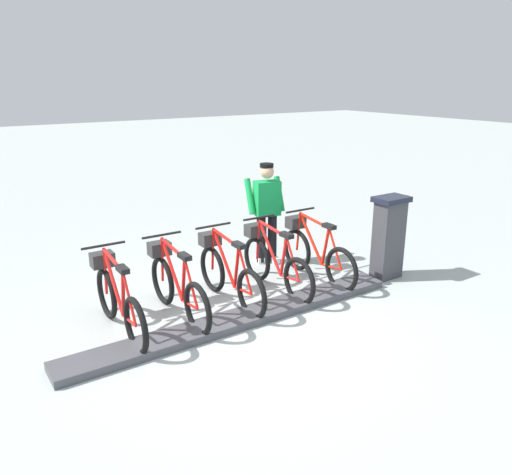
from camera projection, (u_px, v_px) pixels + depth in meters
ground_plane at (241, 322)px, 6.45m from camera, size 60.00×60.00×0.00m
dock_rail_base at (241, 319)px, 6.43m from camera, size 0.44×4.65×0.10m
payment_kiosk at (388, 236)px, 7.70m from camera, size 0.36×0.52×1.28m
bike_docked_0 at (315, 252)px, 7.72m from camera, size 1.72×0.54×1.02m
bike_docked_1 at (274, 262)px, 7.32m from camera, size 1.72×0.54×1.02m
bike_docked_2 at (228, 273)px, 6.91m from camera, size 1.72×0.54×1.02m
bike_docked_3 at (176, 285)px, 6.50m from camera, size 1.72×0.54×1.02m
bike_docked_4 at (118, 299)px, 6.09m from camera, size 1.72×0.54×1.02m
worker_near_rack at (267, 210)px, 8.27m from camera, size 0.55×0.68×1.66m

